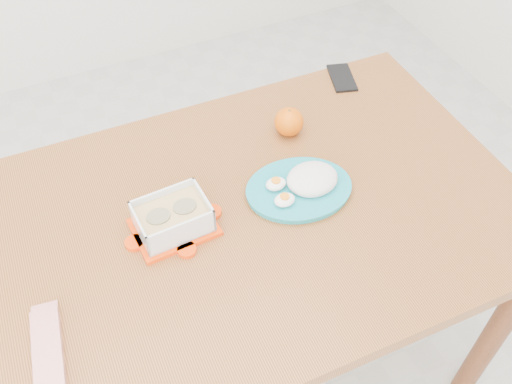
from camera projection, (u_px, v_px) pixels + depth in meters
name	position (u px, v px, depth m)	size (l,w,h in m)	color
ground	(218.00, 370.00, 1.82)	(3.50, 3.50, 0.00)	#B7B7B2
dining_table	(256.00, 236.00, 1.36)	(1.23, 0.83, 0.75)	#995A2B
food_container	(173.00, 218.00, 1.22)	(0.18, 0.14, 0.07)	#FF3F07
orange_fruit	(289.00, 122.00, 1.43)	(0.07, 0.07, 0.07)	#F05404
rice_plate	(303.00, 184.00, 1.31)	(0.28, 0.28, 0.07)	teal
candy_bar	(49.00, 361.00, 1.03)	(0.21, 0.05, 0.02)	red
smartphone	(342.00, 78.00, 1.61)	(0.06, 0.12, 0.01)	black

